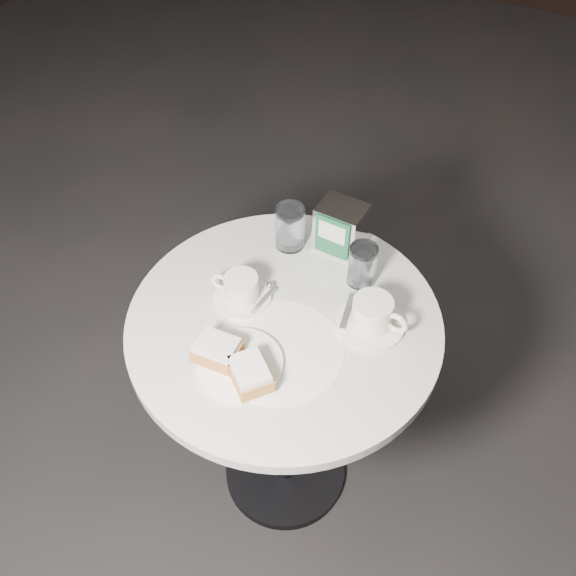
# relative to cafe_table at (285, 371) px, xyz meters

# --- Properties ---
(ground) EXTENTS (7.00, 7.00, 0.00)m
(ground) POSITION_rel_cafe_table_xyz_m (0.00, 0.00, -0.55)
(ground) COLOR black
(ground) RESTS_ON ground
(cafe_table) EXTENTS (0.70, 0.70, 0.74)m
(cafe_table) POSITION_rel_cafe_table_xyz_m (0.00, 0.00, 0.00)
(cafe_table) COLOR black
(cafe_table) RESTS_ON ground
(sugar_spill) EXTENTS (0.36, 0.36, 0.00)m
(sugar_spill) POSITION_rel_cafe_table_xyz_m (0.02, -0.08, 0.20)
(sugar_spill) COLOR white
(sugar_spill) RESTS_ON cafe_table
(beignet_plate) EXTENTS (0.22, 0.22, 0.06)m
(beignet_plate) POSITION_rel_cafe_table_xyz_m (-0.03, -0.16, 0.22)
(beignet_plate) COLOR white
(beignet_plate) RESTS_ON cafe_table
(coffee_cup_left) EXTENTS (0.15, 0.15, 0.07)m
(coffee_cup_left) POSITION_rel_cafe_table_xyz_m (-0.11, 0.02, 0.23)
(coffee_cup_left) COLOR silver
(coffee_cup_left) RESTS_ON cafe_table
(coffee_cup_right) EXTENTS (0.17, 0.16, 0.08)m
(coffee_cup_right) POSITION_rel_cafe_table_xyz_m (0.18, 0.07, 0.23)
(coffee_cup_right) COLOR white
(coffee_cup_right) RESTS_ON cafe_table
(water_glass_left) EXTENTS (0.09, 0.09, 0.11)m
(water_glass_left) POSITION_rel_cafe_table_xyz_m (-0.09, 0.22, 0.25)
(water_glass_left) COLOR white
(water_glass_left) RESTS_ON cafe_table
(water_glass_right) EXTENTS (0.08, 0.08, 0.10)m
(water_glass_right) POSITION_rel_cafe_table_xyz_m (0.11, 0.18, 0.25)
(water_glass_right) COLOR silver
(water_glass_right) RESTS_ON cafe_table
(napkin_dispenser) EXTENTS (0.12, 0.10, 0.13)m
(napkin_dispenser) POSITION_rel_cafe_table_xyz_m (0.02, 0.26, 0.26)
(napkin_dispenser) COLOR white
(napkin_dispenser) RESTS_ON cafe_table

